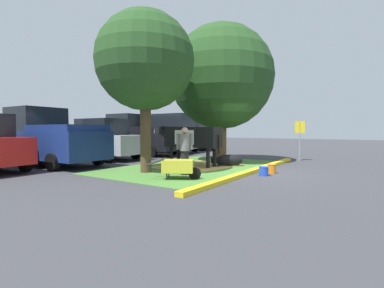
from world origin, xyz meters
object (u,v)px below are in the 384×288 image
at_px(pickup_truck_maroon, 48,138).
at_px(sedan_silver, 102,140).
at_px(hatchback_white, 191,136).
at_px(person_handler, 185,150).
at_px(wheelbarrow, 179,166).
at_px(parking_sign, 300,133).
at_px(cow_holstein, 190,138).
at_px(pickup_truck_black, 138,136).
at_px(bucket_blue, 264,171).
at_px(shade_tree_left, 145,62).
at_px(suv_black, 168,133).
at_px(bucket_orange, 272,168).
at_px(calf_lying, 228,161).
at_px(shade_tree_right, 221,77).

relative_size(pickup_truck_maroon, sedan_silver, 1.23).
height_order(pickup_truck_maroon, hatchback_white, pickup_truck_maroon).
distance_m(person_handler, pickup_truck_maroon, 6.38).
xyz_separation_m(sedan_silver, hatchback_white, (8.25, 0.19, 0.00)).
xyz_separation_m(wheelbarrow, parking_sign, (7.25, -1.77, 0.94)).
distance_m(cow_holstein, wheelbarrow, 3.05).
bearing_deg(pickup_truck_black, pickup_truck_maroon, -175.76).
height_order(person_handler, bucket_blue, person_handler).
bearing_deg(person_handler, shade_tree_left, 102.01).
bearing_deg(sedan_silver, cow_holstein, -88.62).
height_order(bucket_blue, hatchback_white, hatchback_white).
relative_size(parking_sign, sedan_silver, 0.42).
bearing_deg(suv_black, bucket_orange, -121.28).
distance_m(parking_sign, pickup_truck_black, 8.97).
height_order(calf_lying, wheelbarrow, wheelbarrow).
relative_size(shade_tree_right, sedan_silver, 1.39).
bearing_deg(calf_lying, cow_holstein, 124.36).
relative_size(bucket_orange, sedan_silver, 0.07).
distance_m(shade_tree_right, suv_black, 7.06).
bearing_deg(pickup_truck_maroon, hatchback_white, 1.13).
height_order(bucket_blue, bucket_orange, bucket_orange).
bearing_deg(pickup_truck_maroon, cow_holstein, -61.18).
bearing_deg(shade_tree_right, bucket_orange, -123.94).
bearing_deg(parking_sign, hatchback_white, 67.88).
height_order(calf_lying, hatchback_white, hatchback_white).
height_order(shade_tree_left, sedan_silver, shade_tree_left).
relative_size(bucket_blue, pickup_truck_maroon, 0.06).
bearing_deg(shade_tree_right, wheelbarrow, -166.80).
relative_size(calf_lying, pickup_truck_maroon, 0.22).
relative_size(shade_tree_right, pickup_truck_black, 1.13).
bearing_deg(pickup_truck_black, suv_black, -4.30).
bearing_deg(wheelbarrow, pickup_truck_black, 52.33).
xyz_separation_m(person_handler, suv_black, (7.27, 6.52, 0.44)).
bearing_deg(sedan_silver, suv_black, 2.07).
bearing_deg(shade_tree_left, bucket_blue, -65.40).
bearing_deg(person_handler, shade_tree_right, 11.46).
relative_size(cow_holstein, bucket_blue, 9.94).
bearing_deg(parking_sign, wheelbarrow, 166.31).
height_order(cow_holstein, calf_lying, cow_holstein).
relative_size(sedan_silver, hatchback_white, 1.00).
distance_m(bucket_blue, sedan_silver, 8.52).
bearing_deg(shade_tree_right, person_handler, -168.54).
xyz_separation_m(cow_holstein, sedan_silver, (-0.13, 5.24, -0.18)).
bearing_deg(wheelbarrow, bucket_blue, -42.09).
distance_m(shade_tree_left, parking_sign, 8.04).
xyz_separation_m(shade_tree_right, person_handler, (-4.00, -0.81, -3.01)).
height_order(calf_lying, person_handler, person_handler).
relative_size(shade_tree_right, cow_holstein, 1.97).
relative_size(calf_lying, bucket_orange, 3.78).
bearing_deg(cow_holstein, pickup_truck_black, 63.58).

